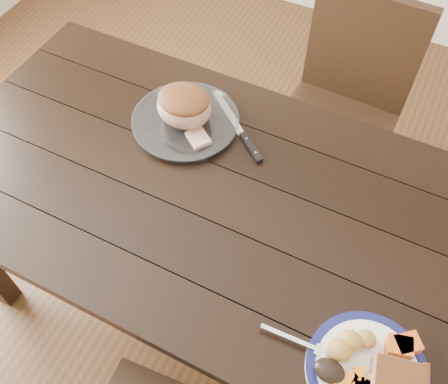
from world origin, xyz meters
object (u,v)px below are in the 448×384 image
at_px(roast_joint, 184,107).
at_px(carving_knife, 245,139).
at_px(serving_platter, 186,122).
at_px(dining_table, 203,205).
at_px(dinner_plate, 366,371).
at_px(pork_slice, 397,381).
at_px(chair_far, 344,103).
at_px(fork, 303,343).

relative_size(roast_joint, carving_knife, 0.65).
bearing_deg(serving_platter, dining_table, -50.60).
bearing_deg(dining_table, serving_platter, 129.40).
distance_m(dinner_plate, carving_knife, 0.74).
bearing_deg(dining_table, dinner_plate, -27.15).
bearing_deg(pork_slice, carving_knife, 139.30).
height_order(chair_far, pork_slice, chair_far).
bearing_deg(carving_knife, dining_table, -60.57).
distance_m(chair_far, fork, 1.09).
height_order(pork_slice, fork, pork_slice).
xyz_separation_m(chair_far, roast_joint, (-0.38, -0.55, 0.30)).
distance_m(pork_slice, fork, 0.21).
bearing_deg(roast_joint, chair_far, 55.00).
height_order(dining_table, pork_slice, pork_slice).
distance_m(pork_slice, carving_knife, 0.79).
xyz_separation_m(chair_far, dinner_plate, (0.35, -1.03, 0.23)).
height_order(dinner_plate, pork_slice, pork_slice).
bearing_deg(dinner_plate, carving_knife, 136.50).
xyz_separation_m(dining_table, serving_platter, (-0.16, 0.19, 0.10)).
distance_m(fork, roast_joint, 0.76).
bearing_deg(roast_joint, serving_platter, 0.00).
bearing_deg(dinner_plate, fork, -176.73).
xyz_separation_m(dining_table, chair_far, (0.22, 0.74, -0.13)).
relative_size(dining_table, pork_slice, 14.77).
xyz_separation_m(pork_slice, carving_knife, (-0.60, 0.51, -0.04)).
distance_m(chair_far, pork_slice, 1.15).
relative_size(serving_platter, carving_knife, 1.24).
bearing_deg(chair_far, dinner_plate, 110.97).
xyz_separation_m(serving_platter, carving_knife, (0.19, 0.02, -0.00)).
height_order(dining_table, carving_knife, carving_knife).
bearing_deg(serving_platter, carving_knife, 6.43).
xyz_separation_m(chair_far, fork, (0.20, -1.04, 0.25)).
bearing_deg(dining_table, roast_joint, 129.40).
relative_size(pork_slice, fork, 0.61).
distance_m(dining_table, roast_joint, 0.30).
height_order(serving_platter, pork_slice, pork_slice).
xyz_separation_m(dining_table, roast_joint, (-0.16, 0.19, 0.16)).
distance_m(serving_platter, carving_knife, 0.20).
bearing_deg(pork_slice, roast_joint, 148.16).
xyz_separation_m(fork, carving_knife, (-0.38, 0.52, -0.01)).
relative_size(chair_far, roast_joint, 5.48).
height_order(chair_far, carving_knife, chair_far).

